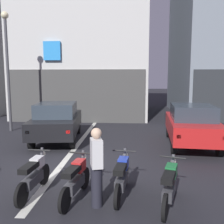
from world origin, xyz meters
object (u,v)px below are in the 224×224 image
object	(u,v)px
motorcycle_green_row_right_mid	(170,185)
motorcycle_red_row_left_mid	(76,179)
street_lamp	(7,58)
person_by_motorcycles	(97,167)
car_black_crossing_near	(57,120)
car_red_parked_kerbside	(191,124)
motorcycle_blue_row_centre	(122,176)
motorcycle_white_row_leftmost	(34,175)

from	to	relation	value
motorcycle_green_row_right_mid	motorcycle_red_row_left_mid	bearing A→B (deg)	175.49
street_lamp	motorcycle_green_row_right_mid	bearing A→B (deg)	-45.83
motorcycle_green_row_right_mid	person_by_motorcycles	distance (m)	1.57
car_black_crossing_near	street_lamp	bearing A→B (deg)	148.65
car_red_parked_kerbside	street_lamp	distance (m)	9.22
car_black_crossing_near	motorcycle_blue_row_centre	world-z (taller)	car_black_crossing_near
car_black_crossing_near	car_red_parked_kerbside	bearing A→B (deg)	-4.23
car_red_parked_kerbside	motorcycle_red_row_left_mid	world-z (taller)	car_red_parked_kerbside
motorcycle_white_row_leftmost	person_by_motorcycles	distance (m)	1.62
motorcycle_green_row_right_mid	motorcycle_white_row_leftmost	bearing A→B (deg)	174.05
car_black_crossing_near	motorcycle_red_row_left_mid	distance (m)	5.51
motorcycle_green_row_right_mid	person_by_motorcycles	xyz separation A→B (m)	(-1.51, -0.12, 0.40)
street_lamp	motorcycle_blue_row_centre	xyz separation A→B (m)	(5.90, -6.72, -3.19)
street_lamp	person_by_motorcycles	size ratio (longest dim) A/B	3.52
car_black_crossing_near	person_by_motorcycles	size ratio (longest dim) A/B	2.57
motorcycle_white_row_leftmost	car_black_crossing_near	bearing A→B (deg)	100.44
car_black_crossing_near	car_red_parked_kerbside	size ratio (longest dim) A/B	1.01
car_black_crossing_near	motorcycle_white_row_leftmost	xyz separation A→B (m)	(0.92, -4.99, -0.43)
motorcycle_white_row_leftmost	motorcycle_red_row_left_mid	xyz separation A→B (m)	(1.01, -0.16, 0.00)
motorcycle_green_row_right_mid	car_black_crossing_near	bearing A→B (deg)	126.61
motorcycle_blue_row_centre	car_red_parked_kerbside	bearing A→B (deg)	59.88
street_lamp	motorcycle_white_row_leftmost	world-z (taller)	street_lamp
street_lamp	motorcycle_red_row_left_mid	size ratio (longest dim) A/B	3.55
motorcycle_white_row_leftmost	motorcycle_blue_row_centre	bearing A→B (deg)	2.30
motorcycle_red_row_left_mid	motorcycle_green_row_right_mid	distance (m)	2.02
street_lamp	motorcycle_white_row_leftmost	bearing A→B (deg)	-60.24
motorcycle_green_row_right_mid	person_by_motorcycles	size ratio (longest dim) A/B	0.97
motorcycle_white_row_leftmost	motorcycle_blue_row_centre	world-z (taller)	same
motorcycle_blue_row_centre	person_by_motorcycles	xyz separation A→B (m)	(-0.51, -0.52, 0.40)
motorcycle_white_row_leftmost	person_by_motorcycles	world-z (taller)	person_by_motorcycles
car_black_crossing_near	motorcycle_green_row_right_mid	size ratio (longest dim) A/B	2.64
street_lamp	motorcycle_green_row_right_mid	size ratio (longest dim) A/B	3.63
street_lamp	motorcycle_blue_row_centre	world-z (taller)	street_lamp
car_red_parked_kerbside	motorcycle_green_row_right_mid	size ratio (longest dim) A/B	2.61
motorcycle_red_row_left_mid	motorcycle_blue_row_centre	bearing A→B (deg)	13.24
street_lamp	motorcycle_blue_row_centre	distance (m)	9.50
car_black_crossing_near	motorcycle_blue_row_centre	size ratio (longest dim) A/B	2.57
motorcycle_green_row_right_mid	person_by_motorcycles	world-z (taller)	person_by_motorcycles
motorcycle_red_row_left_mid	person_by_motorcycles	bearing A→B (deg)	-29.24
street_lamp	motorcycle_green_row_right_mid	xyz separation A→B (m)	(6.91, -7.12, -3.19)
motorcycle_red_row_left_mid	motorcycle_blue_row_centre	size ratio (longest dim) A/B	1.00
motorcycle_red_row_left_mid	person_by_motorcycles	xyz separation A→B (m)	(0.50, -0.28, 0.40)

